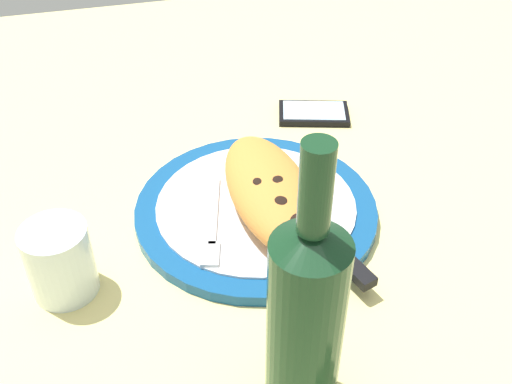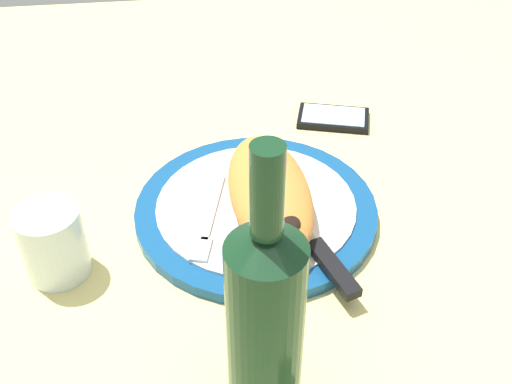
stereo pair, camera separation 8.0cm
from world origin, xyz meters
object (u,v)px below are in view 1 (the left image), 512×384
at_px(wine_bottle, 306,318).
at_px(calzone, 270,191).
at_px(smartphone, 314,113).
at_px(water_glass, 61,265).
at_px(plate, 256,210).
at_px(fork, 212,226).
at_px(knife, 329,246).

bearing_deg(wine_bottle, calzone, 170.68).
distance_m(smartphone, water_glass, 0.49).
height_order(plate, calzone, calzone).
relative_size(calzone, water_glass, 2.69).
bearing_deg(fork, calzone, 103.24).
bearing_deg(plate, calzone, 53.82).
bearing_deg(plate, smartphone, 144.24).
relative_size(fork, smartphone, 1.33).
bearing_deg(fork, smartphone, 138.16).
xyz_separation_m(smartphone, water_glass, (0.28, -0.40, 0.03)).
height_order(fork, smartphone, fork).
bearing_deg(calzone, plate, -126.18).
bearing_deg(water_glass, smartphone, 125.32).
distance_m(smartphone, wine_bottle, 0.53).
height_order(water_glass, wine_bottle, wine_bottle).
bearing_deg(plate, wine_bottle, -5.65).
xyz_separation_m(knife, wine_bottle, (0.17, -0.09, 0.09)).
bearing_deg(calzone, knife, 27.46).
relative_size(smartphone, water_glass, 1.40).
bearing_deg(knife, wine_bottle, -28.19).
bearing_deg(wine_bottle, fork, -171.22).
xyz_separation_m(fork, knife, (0.07, 0.13, 0.00)).
distance_m(plate, wine_bottle, 0.29).
relative_size(plate, smartphone, 2.51).
bearing_deg(calzone, smartphone, 148.56).
xyz_separation_m(knife, water_glass, (-0.03, -0.31, 0.02)).
distance_m(knife, wine_bottle, 0.21).
height_order(fork, knife, knife).
bearing_deg(wine_bottle, water_glass, -132.93).
bearing_deg(water_glass, fork, 102.35).
bearing_deg(fork, water_glass, -77.65).
relative_size(fork, knife, 0.78).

